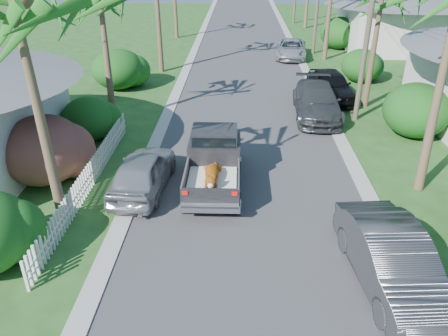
{
  "coord_description": "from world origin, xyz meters",
  "views": [
    {
      "loc": [
        -0.51,
        -8.6,
        8.27
      ],
      "look_at": [
        -0.96,
        4.57,
        1.4
      ],
      "focal_mm": 35.0,
      "sensor_mm": 36.0,
      "label": 1
    }
  ],
  "objects_px": {
    "parked_car_rd": "(291,49)",
    "parked_car_ln": "(143,172)",
    "parked_car_rf": "(331,85)",
    "parked_car_rm": "(317,102)",
    "house_right_far": "(400,23)",
    "utility_pole_b": "(368,28)",
    "parked_car_rn": "(392,261)",
    "palm_l_a": "(16,0)",
    "pickup_truck": "(214,157)"
  },
  "relations": [
    {
      "from": "parked_car_rn",
      "to": "house_right_far",
      "type": "distance_m",
      "value": 30.91
    },
    {
      "from": "pickup_truck",
      "to": "parked_car_rd",
      "type": "distance_m",
      "value": 20.87
    },
    {
      "from": "parked_car_rm",
      "to": "parked_car_rf",
      "type": "distance_m",
      "value": 3.14
    },
    {
      "from": "parked_car_rm",
      "to": "parked_car_ln",
      "type": "xyz_separation_m",
      "value": [
        -7.57,
        -7.97,
        -0.06
      ]
    },
    {
      "from": "parked_car_rn",
      "to": "parked_car_rf",
      "type": "distance_m",
      "value": 15.74
    },
    {
      "from": "parked_car_rn",
      "to": "utility_pole_b",
      "type": "height_order",
      "value": "utility_pole_b"
    },
    {
      "from": "parked_car_rf",
      "to": "parked_car_rm",
      "type": "bearing_deg",
      "value": -120.13
    },
    {
      "from": "parked_car_rm",
      "to": "pickup_truck",
      "type": "bearing_deg",
      "value": -121.91
    },
    {
      "from": "parked_car_rd",
      "to": "house_right_far",
      "type": "relative_size",
      "value": 0.55
    },
    {
      "from": "parked_car_rm",
      "to": "parked_car_rd",
      "type": "xyz_separation_m",
      "value": [
        0.0,
        13.05,
        -0.12
      ]
    },
    {
      "from": "parked_car_rf",
      "to": "utility_pole_b",
      "type": "distance_m",
      "value": 5.05
    },
    {
      "from": "palm_l_a",
      "to": "parked_car_rd",
      "type": "bearing_deg",
      "value": 67.3
    },
    {
      "from": "parked_car_rn",
      "to": "utility_pole_b",
      "type": "bearing_deg",
      "value": 74.96
    },
    {
      "from": "parked_car_rn",
      "to": "parked_car_rm",
      "type": "height_order",
      "value": "parked_car_rm"
    },
    {
      "from": "house_right_far",
      "to": "utility_pole_b",
      "type": "relative_size",
      "value": 1.0
    },
    {
      "from": "parked_car_rm",
      "to": "house_right_far",
      "type": "xyz_separation_m",
      "value": [
        9.4,
        16.62,
        1.31
      ]
    },
    {
      "from": "palm_l_a",
      "to": "house_right_far",
      "type": "relative_size",
      "value": 0.91
    },
    {
      "from": "parked_car_rm",
      "to": "parked_car_rd",
      "type": "relative_size",
      "value": 1.13
    },
    {
      "from": "parked_car_rn",
      "to": "parked_car_rm",
      "type": "relative_size",
      "value": 0.88
    },
    {
      "from": "parked_car_rm",
      "to": "utility_pole_b",
      "type": "distance_m",
      "value": 4.3
    },
    {
      "from": "parked_car_rn",
      "to": "parked_car_rd",
      "type": "xyz_separation_m",
      "value": [
        0.0,
        25.85,
        -0.12
      ]
    },
    {
      "from": "parked_car_rm",
      "to": "parked_car_rd",
      "type": "bearing_deg",
      "value": 92.7
    },
    {
      "from": "parked_car_rn",
      "to": "parked_car_rd",
      "type": "height_order",
      "value": "parked_car_rn"
    },
    {
      "from": "parked_car_rn",
      "to": "parked_car_ln",
      "type": "bearing_deg",
      "value": 141.57
    },
    {
      "from": "parked_car_ln",
      "to": "house_right_far",
      "type": "xyz_separation_m",
      "value": [
        16.97,
        24.59,
        1.37
      ]
    },
    {
      "from": "pickup_truck",
      "to": "parked_car_rd",
      "type": "xyz_separation_m",
      "value": [
        4.98,
        20.26,
        -0.32
      ]
    },
    {
      "from": "parked_car_rm",
      "to": "parked_car_ln",
      "type": "distance_m",
      "value": 10.99
    },
    {
      "from": "parked_car_rn",
      "to": "parked_car_rm",
      "type": "distance_m",
      "value": 12.8
    },
    {
      "from": "pickup_truck",
      "to": "parked_car_rm",
      "type": "height_order",
      "value": "pickup_truck"
    },
    {
      "from": "parked_car_rf",
      "to": "parked_car_rd",
      "type": "bearing_deg",
      "value": 90.07
    },
    {
      "from": "pickup_truck",
      "to": "parked_car_rn",
      "type": "xyz_separation_m",
      "value": [
        4.98,
        -5.58,
        -0.2
      ]
    },
    {
      "from": "parked_car_ln",
      "to": "palm_l_a",
      "type": "relative_size",
      "value": 0.54
    },
    {
      "from": "parked_car_rf",
      "to": "palm_l_a",
      "type": "relative_size",
      "value": 0.59
    },
    {
      "from": "parked_car_rd",
      "to": "palm_l_a",
      "type": "distance_m",
      "value": 26.15
    },
    {
      "from": "palm_l_a",
      "to": "house_right_far",
      "type": "xyz_separation_m",
      "value": [
        19.2,
        27.0,
        -4.81
      ]
    },
    {
      "from": "parked_car_rn",
      "to": "parked_car_rd",
      "type": "bearing_deg",
      "value": 84.11
    },
    {
      "from": "pickup_truck",
      "to": "utility_pole_b",
      "type": "height_order",
      "value": "utility_pole_b"
    },
    {
      "from": "parked_car_rn",
      "to": "parked_car_rm",
      "type": "xyz_separation_m",
      "value": [
        0.0,
        12.8,
        0.01
      ]
    },
    {
      "from": "parked_car_rf",
      "to": "parked_car_ln",
      "type": "distance_m",
      "value": 13.98
    },
    {
      "from": "palm_l_a",
      "to": "house_right_far",
      "type": "height_order",
      "value": "palm_l_a"
    },
    {
      "from": "parked_car_rn",
      "to": "parked_car_rd",
      "type": "relative_size",
      "value": 0.99
    },
    {
      "from": "house_right_far",
      "to": "parked_car_rf",
      "type": "bearing_deg",
      "value": -120.72
    },
    {
      "from": "utility_pole_b",
      "to": "pickup_truck",
      "type": "bearing_deg",
      "value": -135.61
    },
    {
      "from": "pickup_truck",
      "to": "utility_pole_b",
      "type": "distance_m",
      "value": 10.41
    },
    {
      "from": "parked_car_ln",
      "to": "parked_car_rd",
      "type": "bearing_deg",
      "value": -105.98
    },
    {
      "from": "pickup_truck",
      "to": "palm_l_a",
      "type": "xyz_separation_m",
      "value": [
        -4.82,
        -3.17,
        5.92
      ]
    },
    {
      "from": "house_right_far",
      "to": "parked_car_ln",
      "type": "bearing_deg",
      "value": -124.62
    },
    {
      "from": "utility_pole_b",
      "to": "house_right_far",
      "type": "bearing_deg",
      "value": 66.48
    },
    {
      "from": "parked_car_rd",
      "to": "parked_car_ln",
      "type": "relative_size",
      "value": 1.12
    },
    {
      "from": "parked_car_rn",
      "to": "palm_l_a",
      "type": "relative_size",
      "value": 0.6
    }
  ]
}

